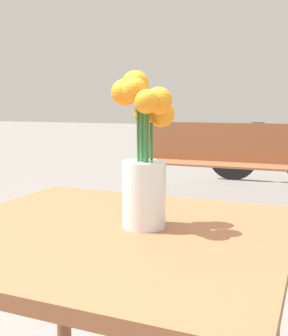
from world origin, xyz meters
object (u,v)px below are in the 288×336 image
(flower_vase, at_px, (144,162))
(bench_middle, at_px, (229,161))
(table_front, at_px, (110,275))
(bicycle, at_px, (271,156))

(flower_vase, xyz_separation_m, bench_middle, (-0.44, 3.32, -0.43))
(table_front, height_order, flower_vase, flower_vase)
(table_front, bearing_deg, bench_middle, 96.16)
(table_front, relative_size, flower_vase, 2.25)
(bench_middle, relative_size, bicycle, 1.08)
(table_front, height_order, bench_middle, bench_middle)
(flower_vase, bearing_deg, bench_middle, 97.48)
(flower_vase, height_order, bench_middle, flower_vase)
(table_front, bearing_deg, flower_vase, 27.16)
(table_front, bearing_deg, bicycle, 91.21)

